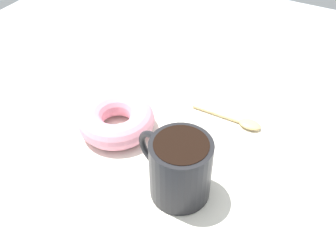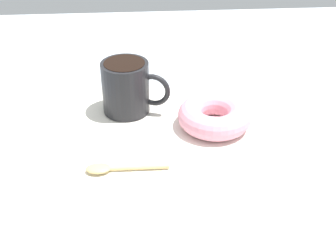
# 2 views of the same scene
# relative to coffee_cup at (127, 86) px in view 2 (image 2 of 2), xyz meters

# --- Properties ---
(ground_plane) EXTENTS (1.20, 1.20, 0.02)m
(ground_plane) POSITION_rel_coffee_cup_xyz_m (-0.04, 0.08, -0.06)
(ground_plane) COLOR #B2BCC6
(napkin) EXTENTS (0.36, 0.36, 0.00)m
(napkin) POSITION_rel_coffee_cup_xyz_m (-0.06, 0.09, -0.05)
(napkin) COLOR white
(napkin) RESTS_ON ground_plane
(coffee_cup) EXTENTS (0.11, 0.08, 0.09)m
(coffee_cup) POSITION_rel_coffee_cup_xyz_m (0.00, 0.00, 0.00)
(coffee_cup) COLOR black
(coffee_cup) RESTS_ON napkin
(donut) EXTENTS (0.12, 0.12, 0.04)m
(donut) POSITION_rel_coffee_cup_xyz_m (-0.14, 0.06, -0.03)
(donut) COLOR pink
(donut) RESTS_ON napkin
(spoon) EXTENTS (0.12, 0.02, 0.01)m
(spoon) POSITION_rel_coffee_cup_xyz_m (0.03, 0.17, -0.04)
(spoon) COLOR #D8B772
(spoon) RESTS_ON napkin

